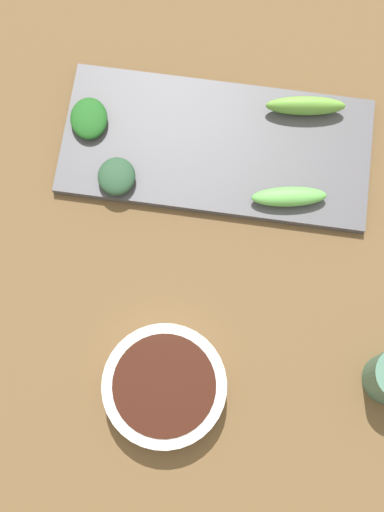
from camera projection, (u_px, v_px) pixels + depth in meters
tabletop at (210, 252)px, 0.85m from camera, size 2.10×2.10×0.02m
sauce_bowl at (165, 387)px, 0.78m from camera, size 0.14×0.14×0.04m
serving_plate at (216, 146)px, 0.87m from camera, size 0.18×0.38×0.01m
broccoli_stalk_0 at (305, 106)px, 0.86m from camera, size 0.03×0.10×0.03m
broccoli_leafy_1 at (117, 176)px, 0.84m from camera, size 0.05×0.05×0.02m
broccoli_leafy_2 at (89, 118)px, 0.86m from camera, size 0.07×0.06×0.02m
broccoli_stalk_3 at (289, 197)px, 0.84m from camera, size 0.04×0.09×0.02m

